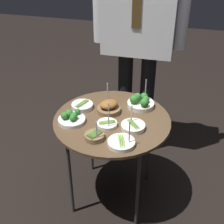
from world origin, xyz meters
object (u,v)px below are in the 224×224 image
bowl_asparagus_far_rim (133,126)px  bowl_asparagus_back_right (94,136)px  serving_cart (112,125)px  bowl_broccoli_near_rim (71,118)px  bowl_roast_mid_right (109,107)px  bowl_broccoli_back_left (141,102)px  bowl_asparagus_center (107,124)px  bowl_asparagus_front_center (121,143)px  waiter_figure (139,17)px  bowl_asparagus_front_left (82,106)px

bowl_asparagus_far_rim → bowl_asparagus_back_right: 0.24m
serving_cart → bowl_asparagus_back_right: 0.22m
serving_cart → bowl_asparagus_far_rim: (0.14, -0.06, 0.06)m
bowl_asparagus_back_right → bowl_broccoli_near_rim: 0.22m
bowl_broccoli_near_rim → serving_cart: bearing=20.9°
bowl_roast_mid_right → bowl_broccoli_back_left: (0.18, 0.11, -0.00)m
bowl_asparagus_center → bowl_asparagus_front_center: 0.19m
waiter_figure → bowl_asparagus_center: bearing=-94.9°
bowl_asparagus_center → bowl_asparagus_front_left: size_ratio=1.27×
bowl_roast_mid_right → bowl_asparagus_front_center: bowl_roast_mid_right is taller
bowl_broccoli_back_left → waiter_figure: waiter_figure is taller
bowl_asparagus_center → bowl_broccoli_near_rim: (-0.22, -0.01, 0.01)m
bowl_asparagus_center → bowl_asparagus_front_left: bearing=143.6°
bowl_roast_mid_right → bowl_asparagus_front_center: bearing=-63.4°
serving_cart → bowl_asparagus_front_left: 0.24m
bowl_asparagus_center → bowl_asparagus_back_right: 0.14m
bowl_broccoli_back_left → bowl_roast_mid_right: bearing=-147.9°
bowl_asparagus_back_right → bowl_broccoli_back_left: bowl_broccoli_back_left is taller
bowl_asparagus_far_rim → bowl_roast_mid_right: 0.23m
serving_cart → waiter_figure: (0.04, 0.56, 0.50)m
bowl_asparagus_far_rim → bowl_broccoli_back_left: 0.25m
bowl_asparagus_front_center → waiter_figure: bearing=94.8°
bowl_asparagus_center → bowl_broccoli_back_left: size_ratio=1.00×
serving_cart → bowl_asparagus_front_center: bearing=-63.9°
bowl_broccoli_back_left → bowl_broccoli_near_rim: (-0.37, -0.27, -0.01)m
bowl_asparagus_center → bowl_asparagus_front_center: size_ratio=1.10×
serving_cart → bowl_roast_mid_right: 0.11m
bowl_asparagus_back_right → bowl_asparagus_front_center: (0.15, -0.01, -0.00)m
bowl_asparagus_center → bowl_asparagus_front_center: bearing=-51.5°
waiter_figure → bowl_asparagus_front_left: bearing=-118.5°
bowl_asparagus_front_center → waiter_figure: waiter_figure is taller
serving_cart → bowl_asparagus_back_right: bowl_asparagus_back_right is taller
bowl_roast_mid_right → bowl_broccoli_back_left: bowl_roast_mid_right is taller
bowl_asparagus_back_right → waiter_figure: waiter_figure is taller
bowl_asparagus_center → bowl_asparagus_front_center: (0.12, -0.15, 0.00)m
bowl_asparagus_far_rim → bowl_asparagus_front_center: bearing=-100.9°
bowl_roast_mid_right → bowl_asparagus_front_center: (0.15, -0.30, -0.02)m
bowl_asparagus_center → bowl_roast_mid_right: (-0.03, 0.15, 0.02)m
bowl_roast_mid_right → bowl_asparagus_center: bearing=-78.6°
bowl_asparagus_back_right → bowl_broccoli_back_left: size_ratio=0.75×
bowl_asparagus_front_left → bowl_asparagus_center: bearing=-36.4°
serving_cart → waiter_figure: 0.75m
bowl_roast_mid_right → bowl_broccoli_near_rim: 0.25m
bowl_asparagus_center → bowl_asparagus_far_rim: (0.15, 0.01, 0.00)m
bowl_asparagus_center → bowl_asparagus_back_right: size_ratio=1.33×
bowl_asparagus_front_center → bowl_broccoli_back_left: bearing=85.8°
bowl_roast_mid_right → bowl_asparagus_back_right: (-0.01, -0.28, -0.02)m
bowl_roast_mid_right → bowl_asparagus_front_center: size_ratio=1.15×
bowl_asparagus_front_left → bowl_roast_mid_right: size_ratio=0.76×
bowl_asparagus_back_right → bowl_asparagus_front_center: bearing=-5.1°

